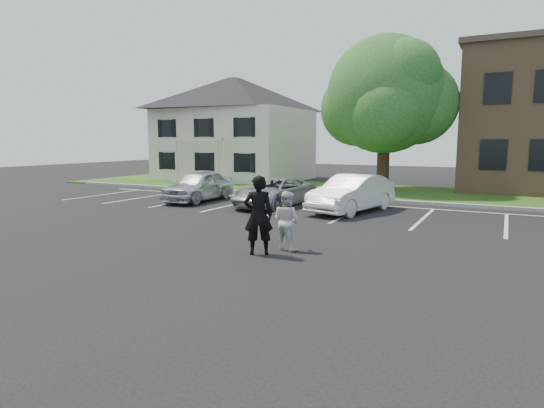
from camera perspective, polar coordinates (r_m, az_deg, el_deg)
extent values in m
plane|color=black|center=(11.46, -2.32, -6.82)|extent=(90.00, 90.00, 0.00)
cube|color=gray|center=(22.49, 13.01, 0.46)|extent=(40.00, 0.30, 0.15)
cube|color=#184C12|center=(26.36, 15.18, 1.38)|extent=(44.00, 8.00, 0.08)
cube|color=silver|center=(26.45, -20.38, 1.11)|extent=(0.12, 5.20, 0.01)
cube|color=silver|center=(24.46, -15.96, 0.78)|extent=(0.12, 5.20, 0.01)
cube|color=silver|center=(22.64, -10.79, 0.40)|extent=(0.12, 5.20, 0.01)
cube|color=silver|center=(21.03, -4.77, -0.06)|extent=(0.12, 5.20, 0.01)
cube|color=silver|center=(19.70, 2.14, -0.58)|extent=(0.12, 5.20, 0.01)
cube|color=silver|center=(18.69, 9.93, -1.15)|extent=(0.12, 5.20, 0.01)
cube|color=silver|center=(18.06, 18.43, -1.75)|extent=(0.12, 5.20, 0.01)
cube|color=silver|center=(17.86, 27.33, -2.34)|extent=(0.12, 5.20, 0.01)
cube|color=silver|center=(20.94, 15.82, -0.37)|extent=(34.00, 0.12, 0.01)
cube|color=beige|center=(34.93, -4.63, 7.38)|extent=(10.00, 8.00, 5.20)
pyramid|color=black|center=(35.10, -4.70, 13.59)|extent=(10.30, 8.24, 2.40)
cube|color=beige|center=(31.48, -8.74, 2.97)|extent=(4.00, 1.60, 0.50)
cylinder|color=beige|center=(31.97, -11.89, 4.95)|extent=(0.18, 0.18, 2.70)
cylinder|color=beige|center=(29.93, -6.82, 4.87)|extent=(0.18, 0.18, 2.70)
cube|color=beige|center=(30.88, -9.51, 7.97)|extent=(4.20, 0.25, 0.20)
cube|color=black|center=(31.62, -8.49, 5.27)|extent=(0.90, 0.06, 1.20)
cube|color=black|center=(31.60, -8.57, 9.44)|extent=(0.90, 0.06, 1.20)
cube|color=black|center=(32.01, -9.44, 5.28)|extent=(0.32, 0.05, 1.25)
cube|color=black|center=(31.25, -7.52, 5.26)|extent=(0.32, 0.05, 1.25)
cube|color=black|center=(26.61, 26.00, 5.59)|extent=(1.30, 0.06, 1.60)
cube|color=black|center=(26.74, 26.45, 12.88)|extent=(1.30, 0.06, 1.60)
cube|color=black|center=(26.65, 30.96, 5.26)|extent=(1.30, 0.06, 1.60)
cylinder|color=black|center=(27.05, 13.76, 4.91)|extent=(0.70, 0.70, 3.20)
sphere|color=#1F501B|center=(27.15, 14.04, 13.16)|extent=(6.60, 6.60, 6.60)
sphere|color=#1F501B|center=(27.46, 17.67, 11.91)|extent=(4.60, 4.60, 4.60)
sphere|color=#1F501B|center=(27.92, 10.72, 11.66)|extent=(4.40, 4.40, 4.40)
sphere|color=#1F501B|center=(25.53, 14.06, 11.48)|extent=(4.00, 4.00, 4.00)
sphere|color=#1F501B|center=(28.86, 13.63, 13.44)|extent=(4.20, 4.20, 4.20)
sphere|color=#1F501B|center=(26.12, 16.29, 15.28)|extent=(3.80, 3.80, 3.80)
imported|color=black|center=(11.64, -1.72, -1.42)|extent=(0.90, 0.82, 2.05)
imported|color=silver|center=(12.19, 1.82, -2.09)|extent=(0.89, 0.76, 1.59)
imported|color=silver|center=(22.39, -9.19, 2.26)|extent=(1.94, 4.44, 1.49)
imported|color=#A7A9AE|center=(20.24, 0.34, 1.46)|extent=(2.70, 4.83, 1.28)
imported|color=white|center=(18.97, 10.01, 1.30)|extent=(2.64, 4.90, 1.53)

